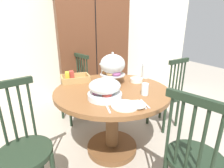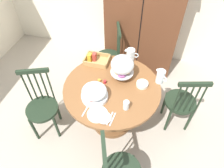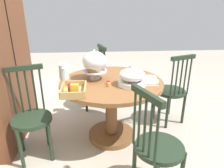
{
  "view_description": "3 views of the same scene",
  "coord_description": "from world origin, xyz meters",
  "px_view_note": "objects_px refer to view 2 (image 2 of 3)",
  "views": [
    {
      "loc": [
        -0.56,
        -1.35,
        1.33
      ],
      "look_at": [
        0.01,
        0.15,
        0.79
      ],
      "focal_mm": 26.99,
      "sensor_mm": 36.0,
      "label": 1
    },
    {
      "loc": [
        0.42,
        -1.4,
        2.54
      ],
      "look_at": [
        0.01,
        0.15,
        0.79
      ],
      "focal_mm": 32.81,
      "sensor_mm": 36.0,
      "label": 2
    },
    {
      "loc": [
        -2.13,
        0.31,
        1.53
      ],
      "look_at": [
        -0.09,
        0.15,
        0.74
      ],
      "focal_mm": 32.6,
      "sensor_mm": 36.0,
      "label": 3
    }
  ],
  "objects_px": {
    "cereal_basket": "(96,60)",
    "china_plate_large": "(98,114)",
    "cereal_bowl": "(142,84)",
    "windsor_chair_by_cabinet": "(42,107)",
    "china_plate_small": "(104,118)",
    "dining_table": "(112,99)",
    "windsor_chair_far_side": "(181,103)",
    "windsor_chair_near_window": "(110,58)",
    "wooden_armoire": "(144,14)",
    "drinking_glass": "(126,105)",
    "orange_juice_pitcher": "(160,77)",
    "pastry_stand_with_dome": "(122,66)",
    "fruit_platter_covered": "(94,93)",
    "milk_pitcher": "(131,55)"
  },
  "relations": [
    {
      "from": "pastry_stand_with_dome",
      "to": "fruit_platter_covered",
      "type": "relative_size",
      "value": 1.15
    },
    {
      "from": "wooden_armoire",
      "to": "windsor_chair_near_window",
      "type": "height_order",
      "value": "wooden_armoire"
    },
    {
      "from": "dining_table",
      "to": "windsor_chair_far_side",
      "type": "distance_m",
      "value": 0.88
    },
    {
      "from": "windsor_chair_near_window",
      "to": "fruit_platter_covered",
      "type": "distance_m",
      "value": 1.12
    },
    {
      "from": "cereal_bowl",
      "to": "drinking_glass",
      "type": "relative_size",
      "value": 1.27
    },
    {
      "from": "pastry_stand_with_dome",
      "to": "orange_juice_pitcher",
      "type": "relative_size",
      "value": 1.96
    },
    {
      "from": "windsor_chair_by_cabinet",
      "to": "orange_juice_pitcher",
      "type": "height_order",
      "value": "windsor_chair_by_cabinet"
    },
    {
      "from": "milk_pitcher",
      "to": "cereal_bowl",
      "type": "distance_m",
      "value": 0.48
    },
    {
      "from": "windsor_chair_by_cabinet",
      "to": "milk_pitcher",
      "type": "distance_m",
      "value": 1.31
    },
    {
      "from": "pastry_stand_with_dome",
      "to": "cereal_basket",
      "type": "height_order",
      "value": "pastry_stand_with_dome"
    },
    {
      "from": "wooden_armoire",
      "to": "drinking_glass",
      "type": "height_order",
      "value": "wooden_armoire"
    },
    {
      "from": "windsor_chair_by_cabinet",
      "to": "pastry_stand_with_dome",
      "type": "distance_m",
      "value": 1.13
    },
    {
      "from": "fruit_platter_covered",
      "to": "cereal_bowl",
      "type": "bearing_deg",
      "value": 33.37
    },
    {
      "from": "dining_table",
      "to": "pastry_stand_with_dome",
      "type": "xyz_separation_m",
      "value": [
        0.08,
        0.18,
        0.42
      ]
    },
    {
      "from": "cereal_basket",
      "to": "drinking_glass",
      "type": "height_order",
      "value": "cereal_basket"
    },
    {
      "from": "pastry_stand_with_dome",
      "to": "drinking_glass",
      "type": "height_order",
      "value": "pastry_stand_with_dome"
    },
    {
      "from": "orange_juice_pitcher",
      "to": "pastry_stand_with_dome",
      "type": "bearing_deg",
      "value": -174.14
    },
    {
      "from": "windsor_chair_far_side",
      "to": "china_plate_large",
      "type": "bearing_deg",
      "value": -145.33
    },
    {
      "from": "dining_table",
      "to": "windsor_chair_far_side",
      "type": "height_order",
      "value": "windsor_chair_far_side"
    },
    {
      "from": "windsor_chair_far_side",
      "to": "orange_juice_pitcher",
      "type": "xyz_separation_m",
      "value": [
        -0.32,
        0.02,
        0.37
      ]
    },
    {
      "from": "windsor_chair_by_cabinet",
      "to": "milk_pitcher",
      "type": "xyz_separation_m",
      "value": [
        0.93,
        0.84,
        0.37
      ]
    },
    {
      "from": "pastry_stand_with_dome",
      "to": "china_plate_large",
      "type": "distance_m",
      "value": 0.64
    },
    {
      "from": "windsor_chair_by_cabinet",
      "to": "windsor_chair_far_side",
      "type": "height_order",
      "value": "same"
    },
    {
      "from": "windsor_chair_by_cabinet",
      "to": "china_plate_small",
      "type": "bearing_deg",
      "value": -9.37
    },
    {
      "from": "dining_table",
      "to": "cereal_basket",
      "type": "xyz_separation_m",
      "value": [
        -0.32,
        0.38,
        0.26
      ]
    },
    {
      "from": "dining_table",
      "to": "milk_pitcher",
      "type": "relative_size",
      "value": 6.04
    },
    {
      "from": "cereal_bowl",
      "to": "china_plate_large",
      "type": "bearing_deg",
      "value": -126.27
    },
    {
      "from": "cereal_bowl",
      "to": "pastry_stand_with_dome",
      "type": "bearing_deg",
      "value": 165.21
    },
    {
      "from": "china_plate_small",
      "to": "cereal_bowl",
      "type": "height_order",
      "value": "cereal_bowl"
    },
    {
      "from": "wooden_armoire",
      "to": "cereal_basket",
      "type": "bearing_deg",
      "value": -115.87
    },
    {
      "from": "cereal_basket",
      "to": "china_plate_small",
      "type": "bearing_deg",
      "value": -66.73
    },
    {
      "from": "windsor_chair_far_side",
      "to": "cereal_basket",
      "type": "xyz_separation_m",
      "value": [
        -1.18,
        0.18,
        0.32
      ]
    },
    {
      "from": "windsor_chair_far_side",
      "to": "milk_pitcher",
      "type": "relative_size",
      "value": 5.09
    },
    {
      "from": "windsor_chair_by_cabinet",
      "to": "cereal_bowl",
      "type": "relative_size",
      "value": 6.96
    },
    {
      "from": "pastry_stand_with_dome",
      "to": "fruit_platter_covered",
      "type": "distance_m",
      "value": 0.46
    },
    {
      "from": "orange_juice_pitcher",
      "to": "china_plate_large",
      "type": "bearing_deg",
      "value": -131.91
    },
    {
      "from": "drinking_glass",
      "to": "cereal_bowl",
      "type": "bearing_deg",
      "value": 72.71
    },
    {
      "from": "wooden_armoire",
      "to": "drinking_glass",
      "type": "xyz_separation_m",
      "value": [
        0.08,
        -1.61,
        -0.19
      ]
    },
    {
      "from": "windsor_chair_near_window",
      "to": "windsor_chair_by_cabinet",
      "type": "xyz_separation_m",
      "value": [
        -0.56,
        -1.15,
        0.0
      ]
    },
    {
      "from": "windsor_chair_by_cabinet",
      "to": "pastry_stand_with_dome",
      "type": "bearing_deg",
      "value": 28.59
    },
    {
      "from": "china_plate_small",
      "to": "cereal_basket",
      "type": "bearing_deg",
      "value": 113.27
    },
    {
      "from": "cereal_basket",
      "to": "cereal_bowl",
      "type": "xyz_separation_m",
      "value": [
        0.66,
        -0.27,
        -0.01
      ]
    },
    {
      "from": "windsor_chair_near_window",
      "to": "china_plate_large",
      "type": "relative_size",
      "value": 4.43
    },
    {
      "from": "dining_table",
      "to": "milk_pitcher",
      "type": "xyz_separation_m",
      "value": [
        0.11,
        0.53,
        0.3
      ]
    },
    {
      "from": "windsor_chair_by_cabinet",
      "to": "orange_juice_pitcher",
      "type": "xyz_separation_m",
      "value": [
        1.35,
        0.54,
        0.37
      ]
    },
    {
      "from": "wooden_armoire",
      "to": "dining_table",
      "type": "xyz_separation_m",
      "value": [
        -0.14,
        -1.35,
        -0.47
      ]
    },
    {
      "from": "windsor_chair_near_window",
      "to": "windsor_chair_by_cabinet",
      "type": "relative_size",
      "value": 1.0
    },
    {
      "from": "cereal_basket",
      "to": "china_plate_large",
      "type": "xyz_separation_m",
      "value": [
        0.28,
        -0.8,
        -0.03
      ]
    },
    {
      "from": "orange_juice_pitcher",
      "to": "wooden_armoire",
      "type": "bearing_deg",
      "value": 109.17
    },
    {
      "from": "pastry_stand_with_dome",
      "to": "milk_pitcher",
      "type": "distance_m",
      "value": 0.37
    }
  ]
}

